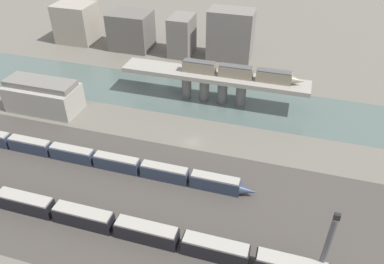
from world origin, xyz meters
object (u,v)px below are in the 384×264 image
at_px(train_on_bridge, 240,72).
at_px(warehouse_building, 43,96).
at_px(signal_tower, 327,247).
at_px(train_yard_near, 61,212).
at_px(train_yard_mid, 99,159).

bearing_deg(train_on_bridge, warehouse_building, -160.64).
bearing_deg(warehouse_building, signal_tower, -23.47).
xyz_separation_m(warehouse_building, signal_tower, (81.42, -35.35, 3.14)).
height_order(train_yard_near, train_yard_mid, train_yard_near).
xyz_separation_m(train_on_bridge, train_yard_near, (-26.90, -56.64, -9.02)).
bearing_deg(warehouse_building, train_yard_near, -52.09).
distance_m(train_yard_mid, warehouse_building, 34.40).
height_order(train_on_bridge, train_yard_mid, train_on_bridge).
xyz_separation_m(train_yard_near, signal_tower, (52.57, 1.70, 5.80)).
distance_m(train_yard_near, train_yard_mid, 17.77).
distance_m(train_yard_near, warehouse_building, 47.04).
relative_size(train_on_bridge, train_yard_mid, 0.47).
xyz_separation_m(train_yard_near, train_yard_mid, (-0.51, 17.77, -0.10)).
distance_m(train_on_bridge, signal_tower, 60.73).
bearing_deg(train_yard_near, signal_tower, 1.85).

